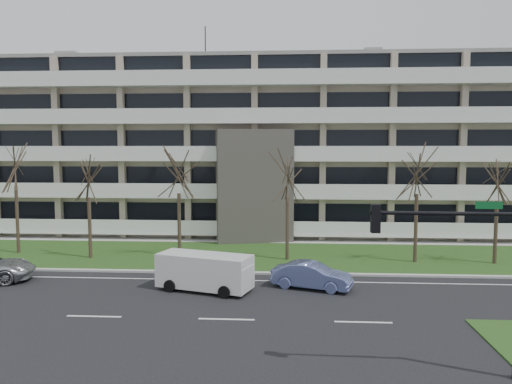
{
  "coord_description": "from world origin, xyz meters",
  "views": [
    {
      "loc": [
        2.65,
        -21.35,
        7.6
      ],
      "look_at": [
        0.69,
        10.0,
        4.78
      ],
      "focal_mm": 35.0,
      "sensor_mm": 36.0,
      "label": 1
    }
  ],
  "objects": [
    {
      "name": "tree_2",
      "position": [
        -10.79,
        11.54,
        5.82
      ],
      "size": [
        3.75,
        3.75,
        7.49
      ],
      "color": "#382B21",
      "rests_on": "ground"
    },
    {
      "name": "tree_6",
      "position": [
        16.18,
        11.5,
        5.75
      ],
      "size": [
        3.7,
        3.7,
        7.4
      ],
      "color": "#382B21",
      "rests_on": "ground"
    },
    {
      "name": "traffic_signal",
      "position": [
        8.61,
        -5.01,
        3.79
      ],
      "size": [
        5.06,
        0.45,
        5.86
      ],
      "rotation": [
        0.0,
        0.0,
        -0.03
      ],
      "color": "black",
      "rests_on": "ground"
    },
    {
      "name": "lane_edge_line",
      "position": [
        0.0,
        6.5,
        0.01
      ],
      "size": [
        90.0,
        0.12,
        0.01
      ],
      "primitive_type": "cube",
      "color": "white",
      "rests_on": "ground"
    },
    {
      "name": "tree_5",
      "position": [
        11.1,
        11.61,
        6.33
      ],
      "size": [
        4.07,
        4.07,
        8.14
      ],
      "color": "#382B21",
      "rests_on": "ground"
    },
    {
      "name": "tree_4",
      "position": [
        2.68,
        11.83,
        5.96
      ],
      "size": [
        3.83,
        3.83,
        7.66
      ],
      "color": "#382B21",
      "rests_on": "ground"
    },
    {
      "name": "curb",
      "position": [
        0.0,
        8.0,
        0.06
      ],
      "size": [
        90.0,
        0.35,
        0.12
      ],
      "primitive_type": "cube",
      "color": "#B2B2AD",
      "rests_on": "ground"
    },
    {
      "name": "tree_3",
      "position": [
        -4.77,
        12.3,
        6.16
      ],
      "size": [
        3.96,
        3.96,
        7.93
      ],
      "color": "#382B21",
      "rests_on": "ground"
    },
    {
      "name": "sidewalk",
      "position": [
        0.0,
        18.5,
        0.04
      ],
      "size": [
        90.0,
        2.0,
        0.08
      ],
      "primitive_type": "cube",
      "color": "#B2B2AD",
      "rests_on": "ground"
    },
    {
      "name": "apartment_building",
      "position": [
        -0.01,
        25.32,
        7.61
      ],
      "size": [
        60.5,
        15.1,
        18.75
      ],
      "color": "tan",
      "rests_on": "ground"
    },
    {
      "name": "tree_1",
      "position": [
        -16.58,
        12.77,
        6.7
      ],
      "size": [
        4.3,
        4.3,
        8.61
      ],
      "color": "#382B21",
      "rests_on": "ground"
    },
    {
      "name": "blue_sedan",
      "position": [
        4.0,
        5.13,
        0.71
      ],
      "size": [
        4.54,
        2.77,
        1.41
      ],
      "primitive_type": "imported",
      "rotation": [
        0.0,
        0.0,
        1.25
      ],
      "color": "#7281C5",
      "rests_on": "ground"
    },
    {
      "name": "ground",
      "position": [
        0.0,
        0.0,
        0.0
      ],
      "size": [
        160.0,
        160.0,
        0.0
      ],
      "primitive_type": "plane",
      "color": "black",
      "rests_on": "ground"
    },
    {
      "name": "white_van",
      "position": [
        -1.64,
        4.4,
        1.16
      ],
      "size": [
        5.32,
        3.24,
        1.94
      ],
      "rotation": [
        0.0,
        0.0,
        -0.3
      ],
      "color": "white",
      "rests_on": "ground"
    },
    {
      "name": "grass_verge",
      "position": [
        0.0,
        13.0,
        0.03
      ],
      "size": [
        90.0,
        10.0,
        0.06
      ],
      "primitive_type": "cube",
      "color": "#1C4316",
      "rests_on": "ground"
    }
  ]
}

